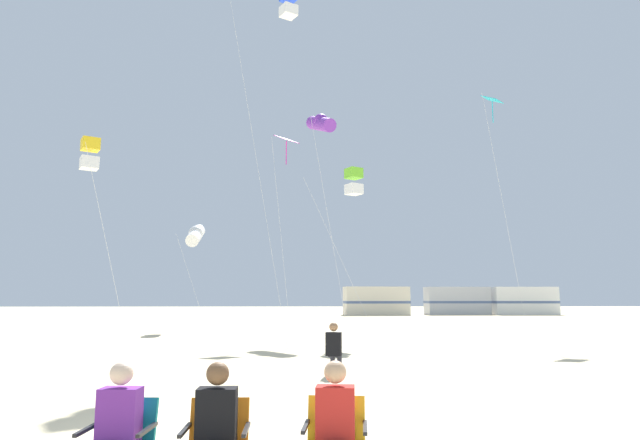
% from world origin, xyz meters
% --- Properties ---
extents(ground, '(200.00, 200.00, 0.00)m').
position_xyz_m(ground, '(0.00, 0.00, 0.00)').
color(ground, beige).
extents(camp_chair_teal, '(0.58, 0.60, 0.82)m').
position_xyz_m(camp_chair_teal, '(-0.63, -2.09, 0.50)').
color(camp_chair_teal, '#147F84').
rests_on(camp_chair_teal, ground).
extents(spectator_teal_chair, '(0.35, 0.52, 1.16)m').
position_xyz_m(spectator_teal_chair, '(-0.64, -2.23, 0.61)').
color(spectator_teal_chair, '#722D99').
rests_on(spectator_teal_chair, ground).
extents(camp_chair_orange, '(0.56, 0.57, 0.82)m').
position_xyz_m(camp_chair_orange, '(0.21, -2.14, 0.50)').
color(camp_chair_orange, orange).
rests_on(camp_chair_orange, ground).
extents(spectator_orange_chair, '(0.34, 0.51, 1.16)m').
position_xyz_m(spectator_orange_chair, '(0.21, -2.28, 0.61)').
color(spectator_orange_chair, black).
rests_on(spectator_orange_chair, ground).
extents(camp_chair_yellow, '(0.61, 0.62, 0.82)m').
position_xyz_m(camp_chair_yellow, '(1.25, -2.08, 0.50)').
color(camp_chair_yellow, yellow).
rests_on(camp_chair_yellow, ground).
extents(spectator_yellow_chair, '(0.37, 0.53, 1.16)m').
position_xyz_m(spectator_yellow_chair, '(1.23, -2.22, 0.61)').
color(spectator_yellow_chair, red).
rests_on(spectator_yellow_chair, ground).
extents(kite_flyer_standing, '(0.41, 0.55, 1.16)m').
position_xyz_m(kite_flyer_standing, '(1.73, 5.50, 0.61)').
color(kite_flyer_standing, black).
rests_on(kite_flyer_standing, ground).
extents(kite_diamond_cyan, '(1.67, 1.47, 11.76)m').
position_xyz_m(kite_diamond_cyan, '(10.59, 18.64, 11.01)').
color(kite_diamond_cyan, silver).
rests_on(kite_diamond_cyan, ground).
extents(kite_tube_violet, '(2.07, 2.58, 11.29)m').
position_xyz_m(kite_tube_violet, '(2.04, 19.86, 10.59)').
color(kite_tube_violet, silver).
rests_on(kite_tube_violet, ground).
extents(kite_tube_white, '(1.79, 2.51, 5.84)m').
position_xyz_m(kite_tube_white, '(-4.73, 22.86, 5.14)').
color(kite_tube_white, silver).
rests_on(kite_tube_white, ground).
extents(kite_diamond_magenta, '(1.29, 1.29, 9.18)m').
position_xyz_m(kite_diamond_magenta, '(0.32, 17.34, 8.62)').
color(kite_diamond_magenta, silver).
rests_on(kite_diamond_magenta, ground).
extents(kite_box_blue, '(2.81, 2.81, 14.40)m').
position_xyz_m(kite_box_blue, '(0.44, 14.05, 13.78)').
color(kite_box_blue, silver).
rests_on(kite_box_blue, ground).
extents(kite_box_lime, '(2.88, 2.59, 7.24)m').
position_xyz_m(kite_box_lime, '(3.28, 15.75, 6.66)').
color(kite_box_lime, silver).
rests_on(kite_box_lime, ground).
extents(kite_box_gold, '(1.98, 2.01, 7.48)m').
position_xyz_m(kite_box_gold, '(-6.70, 12.51, 6.89)').
color(kite_box_gold, silver).
rests_on(kite_box_gold, ground).
extents(rv_van_cream, '(6.61, 2.87, 2.80)m').
position_xyz_m(rv_van_cream, '(8.75, 47.74, 1.39)').
color(rv_van_cream, beige).
rests_on(rv_van_cream, ground).
extents(rv_van_silver, '(6.52, 2.56, 2.80)m').
position_xyz_m(rv_van_silver, '(17.24, 48.81, 1.39)').
color(rv_van_silver, '#B7BABF').
rests_on(rv_van_silver, ground).
extents(rv_van_white, '(6.47, 2.42, 2.80)m').
position_xyz_m(rv_van_white, '(24.00, 48.26, 1.39)').
color(rv_van_white, white).
rests_on(rv_van_white, ground).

